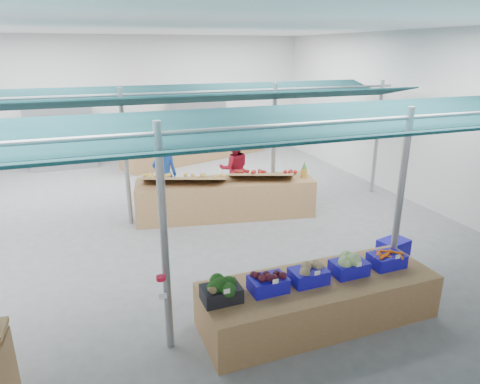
{
  "coord_description": "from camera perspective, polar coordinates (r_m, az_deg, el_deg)",
  "views": [
    {
      "loc": [
        -1.76,
        -8.77,
        3.76
      ],
      "look_at": [
        0.86,
        -1.6,
        1.19
      ],
      "focal_mm": 32.0,
      "sensor_mm": 36.0,
      "label": 1
    }
  ],
  "objects": [
    {
      "name": "awnings",
      "position": [
        7.52,
        -0.42,
        11.13
      ],
      "size": [
        9.5,
        7.08,
        0.3
      ],
      "color": "black",
      "rests_on": "pole_grid"
    },
    {
      "name": "apple_heap_red",
      "position": [
        9.84,
        2.89,
        2.55
      ],
      "size": [
        1.65,
        1.17,
        0.27
      ],
      "rotation": [
        0.0,
        0.0,
        -0.35
      ],
      "color": "#997247",
      "rests_on": "fruit_counter"
    },
    {
      "name": "apple_heap_yellow",
      "position": [
        9.62,
        -7.62,
        2.01
      ],
      "size": [
        2.02,
        1.31,
        0.27
      ],
      "rotation": [
        0.0,
        0.0,
        -0.35
      ],
      "color": "#997247",
      "rests_on": "fruit_counter"
    },
    {
      "name": "vendor_left",
      "position": [
        10.6,
        -9.99,
        2.21
      ],
      "size": [
        0.65,
        0.49,
        1.63
      ],
      "primitive_type": "imported",
      "rotation": [
        0.0,
        0.0,
        2.97
      ],
      "color": "#1840A0",
      "rests_on": "floor"
    },
    {
      "name": "pole_grid",
      "position": [
        7.71,
        -0.4,
        3.97
      ],
      "size": [
        10.0,
        4.6,
        3.0
      ],
      "color": "gray",
      "rests_on": "floor"
    },
    {
      "name": "back_shelving_left",
      "position": [
        15.04,
        -22.7,
        6.61
      ],
      "size": [
        2.0,
        0.5,
        2.0
      ],
      "primitive_type": "cube",
      "color": "#B23F33",
      "rests_on": "floor"
    },
    {
      "name": "crate_stack",
      "position": [
        8.03,
        19.63,
        -8.03
      ],
      "size": [
        0.58,
        0.46,
        0.61
      ],
      "primitive_type": "cube",
      "rotation": [
        0.0,
        0.0,
        0.23
      ],
      "color": "#1610B0",
      "rests_on": "floor"
    },
    {
      "name": "fruit_counter",
      "position": [
        9.97,
        -1.92,
        -0.85
      ],
      "size": [
        4.19,
        1.67,
        0.87
      ],
      "primitive_type": "cube",
      "rotation": [
        0.0,
        0.0,
        -0.18
      ],
      "color": "#8B5C3D",
      "rests_on": "floor"
    },
    {
      "name": "floor",
      "position": [
        9.7,
        -8.07,
        -4.38
      ],
      "size": [
        13.0,
        13.0,
        0.0
      ],
      "primitive_type": "plane",
      "color": "slate",
      "rests_on": "ground"
    },
    {
      "name": "pole_ribbon",
      "position": [
        5.41,
        -10.49,
        -11.44
      ],
      "size": [
        0.12,
        0.12,
        0.28
      ],
      "color": "red",
      "rests_on": "pole_grid"
    },
    {
      "name": "crate_broccoli",
      "position": [
        5.63,
        -2.52,
        -12.88
      ],
      "size": [
        0.51,
        0.41,
        0.35
      ],
      "rotation": [
        0.0,
        0.0,
        0.02
      ],
      "color": "black",
      "rests_on": "veg_counter"
    },
    {
      "name": "crate_celeriac",
      "position": [
        6.1,
        9.14,
        -10.62
      ],
      "size": [
        0.51,
        0.41,
        0.31
      ],
      "rotation": [
        0.0,
        0.0,
        0.02
      ],
      "color": "#1610B0",
      "rests_on": "veg_counter"
    },
    {
      "name": "hall",
      "position": [
        10.42,
        -10.48,
        12.17
      ],
      "size": [
        13.0,
        13.0,
        13.0
      ],
      "color": "silver",
      "rests_on": "ground"
    },
    {
      "name": "far_counter",
      "position": [
        15.28,
        -5.76,
        6.16
      ],
      "size": [
        5.47,
        2.92,
        0.98
      ],
      "primitive_type": "cube",
      "rotation": [
        0.0,
        0.0,
        0.36
      ],
      "color": "#8B5C3D",
      "rests_on": "floor"
    },
    {
      "name": "vendor_right",
      "position": [
        11.04,
        -0.77,
        3.15
      ],
      "size": [
        0.89,
        0.75,
        1.63
      ],
      "primitive_type": "imported",
      "rotation": [
        0.0,
        0.0,
        2.97
      ],
      "color": "#A41428",
      "rests_on": "floor"
    },
    {
      "name": "sparrow",
      "position": [
        5.45,
        -3.69,
        -12.96
      ],
      "size": [
        0.12,
        0.09,
        0.11
      ],
      "rotation": [
        0.0,
        0.0,
        0.02
      ],
      "color": "brown",
      "rests_on": "crate_broccoli"
    },
    {
      "name": "pineapple",
      "position": [
        10.11,
        8.54,
        2.89
      ],
      "size": [
        0.14,
        0.14,
        0.39
      ],
      "rotation": [
        0.0,
        0.0,
        -0.35
      ],
      "color": "#8C6019",
      "rests_on": "fruit_counter"
    },
    {
      "name": "crate_beets",
      "position": [
        5.85,
        3.78,
        -11.87
      ],
      "size": [
        0.51,
        0.41,
        0.29
      ],
      "rotation": [
        0.0,
        0.0,
        0.02
      ],
      "color": "#1610B0",
      "rests_on": "veg_counter"
    },
    {
      "name": "crate_cabbage",
      "position": [
        6.42,
        14.36,
        -9.29
      ],
      "size": [
        0.51,
        0.41,
        0.35
      ],
      "rotation": [
        0.0,
        0.0,
        0.02
      ],
      "color": "#1610B0",
      "rests_on": "veg_counter"
    },
    {
      "name": "back_shelving_right",
      "position": [
        15.49,
        -5.77,
        8.26
      ],
      "size": [
        2.0,
        0.5,
        2.0
      ],
      "primitive_type": "cube",
      "color": "#B23F33",
      "rests_on": "floor"
    },
    {
      "name": "veg_counter",
      "position": [
        6.43,
        10.43,
        -13.99
      ],
      "size": [
        3.41,
        1.17,
        0.66
      ],
      "primitive_type": "cube",
      "rotation": [
        0.0,
        0.0,
        0.01
      ],
      "color": "#8B5C3D",
      "rests_on": "floor"
    },
    {
      "name": "crate_carrots",
      "position": [
        6.81,
        18.96,
        -8.49
      ],
      "size": [
        0.51,
        0.41,
        0.29
      ],
      "rotation": [
        0.0,
        0.0,
        0.02
      ],
      "color": "#1610B0",
      "rests_on": "veg_counter"
    }
  ]
}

